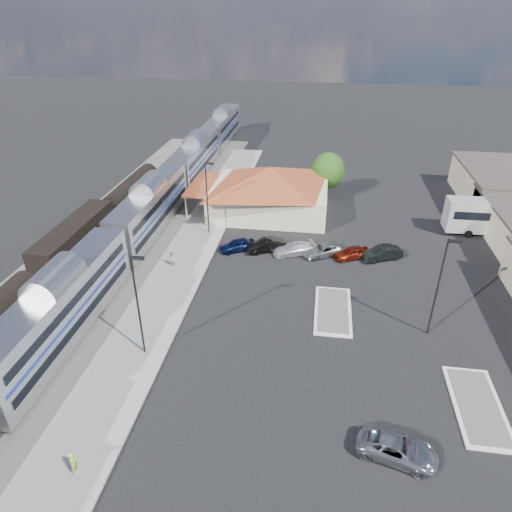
# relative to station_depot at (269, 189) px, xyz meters

# --- Properties ---
(ground) EXTENTS (280.00, 280.00, 0.00)m
(ground) POSITION_rel_station_depot_xyz_m (4.56, -24.00, -3.13)
(ground) COLOR black
(ground) RESTS_ON ground
(railbed) EXTENTS (16.00, 100.00, 0.12)m
(railbed) POSITION_rel_station_depot_xyz_m (-16.44, -16.00, -3.07)
(railbed) COLOR #4C4944
(railbed) RESTS_ON ground
(platform) EXTENTS (5.50, 92.00, 0.18)m
(platform) POSITION_rel_station_depot_xyz_m (-7.44, -18.00, -3.04)
(platform) COLOR gray
(platform) RESTS_ON ground
(passenger_train) EXTENTS (3.00, 104.00, 5.55)m
(passenger_train) POSITION_rel_station_depot_xyz_m (-13.44, -8.17, -0.26)
(passenger_train) COLOR silver
(passenger_train) RESTS_ON ground
(freight_cars) EXTENTS (2.80, 46.00, 4.00)m
(freight_cars) POSITION_rel_station_depot_xyz_m (-19.44, -15.72, -1.21)
(freight_cars) COLOR black
(freight_cars) RESTS_ON ground
(station_depot) EXTENTS (18.35, 12.24, 6.20)m
(station_depot) POSITION_rel_station_depot_xyz_m (0.00, 0.00, 0.00)
(station_depot) COLOR beige
(station_depot) RESTS_ON ground
(traffic_island_south) EXTENTS (3.30, 7.50, 0.21)m
(traffic_island_south) POSITION_rel_station_depot_xyz_m (8.56, -22.00, -3.03)
(traffic_island_south) COLOR silver
(traffic_island_south) RESTS_ON ground
(traffic_island_north) EXTENTS (3.30, 7.50, 0.21)m
(traffic_island_north) POSITION_rel_station_depot_xyz_m (18.56, -32.00, -3.03)
(traffic_island_north) COLOR silver
(traffic_island_north) RESTS_ON ground
(lamp_plat_s) EXTENTS (1.08, 0.25, 9.00)m
(lamp_plat_s) POSITION_rel_station_depot_xyz_m (-6.34, -30.00, 2.21)
(lamp_plat_s) COLOR black
(lamp_plat_s) RESTS_ON ground
(lamp_plat_n) EXTENTS (1.08, 0.25, 9.00)m
(lamp_plat_n) POSITION_rel_station_depot_xyz_m (-6.34, -8.00, 2.21)
(lamp_plat_n) COLOR black
(lamp_plat_n) RESTS_ON ground
(lamp_lot) EXTENTS (1.08, 0.25, 9.00)m
(lamp_lot) POSITION_rel_station_depot_xyz_m (16.66, -24.00, 2.21)
(lamp_lot) COLOR black
(lamp_lot) RESTS_ON ground
(tree_depot) EXTENTS (4.71, 4.71, 6.63)m
(tree_depot) POSITION_rel_station_depot_xyz_m (7.56, 6.00, 0.89)
(tree_depot) COLOR #382314
(tree_depot) RESTS_ON ground
(suv) EXTENTS (5.35, 3.44, 1.37)m
(suv) POSITION_rel_station_depot_xyz_m (12.43, -36.91, -2.44)
(suv) COLOR gray
(suv) RESTS_ON ground
(coach_bus) EXTENTS (13.29, 3.02, 4.26)m
(coach_bus) POSITION_rel_station_depot_xyz_m (28.56, -3.11, -0.68)
(coach_bus) COLOR silver
(coach_bus) RESTS_ON ground
(person_a) EXTENTS (0.41, 0.61, 1.66)m
(person_a) POSITION_rel_station_depot_xyz_m (-6.66, -40.94, -2.12)
(person_a) COLOR #A5C53D
(person_a) RESTS_ON platform
(person_b) EXTENTS (0.85, 0.97, 1.70)m
(person_b) POSITION_rel_station_depot_xyz_m (-8.47, -16.38, -2.10)
(person_b) COLOR silver
(person_b) RESTS_ON platform
(parked_car_a) EXTENTS (4.40, 3.44, 1.40)m
(parked_car_a) POSITION_rel_station_depot_xyz_m (-2.21, -11.74, -2.43)
(parked_car_a) COLOR #0C163C
(parked_car_a) RESTS_ON ground
(parked_car_b) EXTENTS (4.78, 3.33, 1.49)m
(parked_car_b) POSITION_rel_station_depot_xyz_m (0.99, -11.44, -2.38)
(parked_car_b) COLOR black
(parked_car_b) RESTS_ON ground
(parked_car_c) EXTENTS (5.07, 3.63, 1.36)m
(parked_car_c) POSITION_rel_station_depot_xyz_m (4.19, -11.74, -2.45)
(parked_car_c) COLOR white
(parked_car_c) RESTS_ON ground
(parked_car_d) EXTENTS (5.12, 4.20, 1.30)m
(parked_car_d) POSITION_rel_station_depot_xyz_m (7.39, -11.44, -2.48)
(parked_car_d) COLOR gray
(parked_car_d) RESTS_ON ground
(parked_car_e) EXTENTS (4.40, 3.20, 1.39)m
(parked_car_e) POSITION_rel_station_depot_xyz_m (10.59, -11.74, -2.44)
(parked_car_e) COLOR maroon
(parked_car_e) RESTS_ON ground
(parked_car_f) EXTENTS (4.80, 3.37, 1.50)m
(parked_car_f) POSITION_rel_station_depot_xyz_m (13.79, -11.44, -2.38)
(parked_car_f) COLOR black
(parked_car_f) RESTS_ON ground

